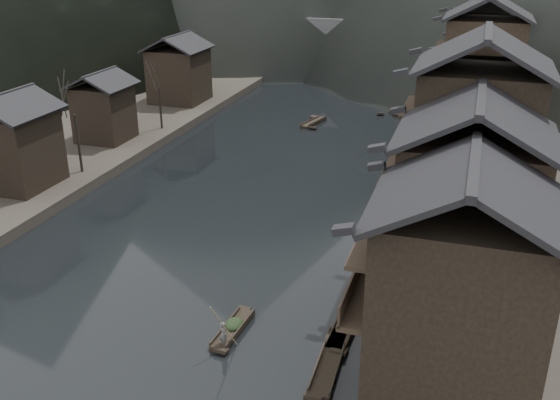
% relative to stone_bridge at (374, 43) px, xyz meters
% --- Properties ---
extents(water, '(300.00, 300.00, 0.00)m').
position_rel_stone_bridge_xyz_m(water, '(0.00, -72.00, -5.11)').
color(water, black).
rests_on(water, ground).
extents(left_bank, '(40.00, 200.00, 1.20)m').
position_rel_stone_bridge_xyz_m(left_bank, '(-35.00, -32.00, -4.51)').
color(left_bank, '#2D2823').
rests_on(left_bank, ground).
extents(stilt_houses, '(9.00, 67.60, 16.71)m').
position_rel_stone_bridge_xyz_m(stilt_houses, '(17.28, -52.72, 3.95)').
color(stilt_houses, black).
rests_on(stilt_houses, ground).
extents(left_houses, '(8.10, 53.20, 8.73)m').
position_rel_stone_bridge_xyz_m(left_houses, '(-20.50, -51.88, 0.55)').
color(left_houses, black).
rests_on(left_houses, left_bank).
extents(bare_trees, '(3.92, 42.76, 7.85)m').
position_rel_stone_bridge_xyz_m(bare_trees, '(-17.00, -61.27, 1.33)').
color(bare_trees, black).
rests_on(bare_trees, left_bank).
extents(moored_sampans, '(2.83, 72.38, 0.47)m').
position_rel_stone_bridge_xyz_m(moored_sampans, '(11.95, -45.22, -4.91)').
color(moored_sampans, black).
rests_on(moored_sampans, water).
extents(midriver_boats, '(11.05, 14.60, 0.45)m').
position_rel_stone_bridge_xyz_m(midriver_boats, '(2.80, -27.38, -4.91)').
color(midriver_boats, black).
rests_on(midriver_boats, water).
extents(stone_bridge, '(40.00, 6.00, 9.00)m').
position_rel_stone_bridge_xyz_m(stone_bridge, '(0.00, 0.00, 0.00)').
color(stone_bridge, '#4C4C4F').
rests_on(stone_bridge, ground).
extents(hero_sampan, '(1.23, 4.70, 0.43)m').
position_rel_stone_bridge_xyz_m(hero_sampan, '(5.19, -75.82, -4.91)').
color(hero_sampan, black).
rests_on(hero_sampan, water).
extents(cargo_heap, '(1.03, 1.34, 0.62)m').
position_rel_stone_bridge_xyz_m(cargo_heap, '(5.18, -75.61, -4.37)').
color(cargo_heap, black).
rests_on(cargo_heap, hero_sampan).
extents(boatman, '(0.68, 0.64, 1.56)m').
position_rel_stone_bridge_xyz_m(boatman, '(5.29, -77.45, -3.90)').
color(boatman, '#555558').
rests_on(boatman, hero_sampan).
extents(bamboo_pole, '(1.09, 1.77, 3.79)m').
position_rel_stone_bridge_xyz_m(bamboo_pole, '(5.49, -77.45, -1.23)').
color(bamboo_pole, '#8C7A51').
rests_on(bamboo_pole, boatman).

